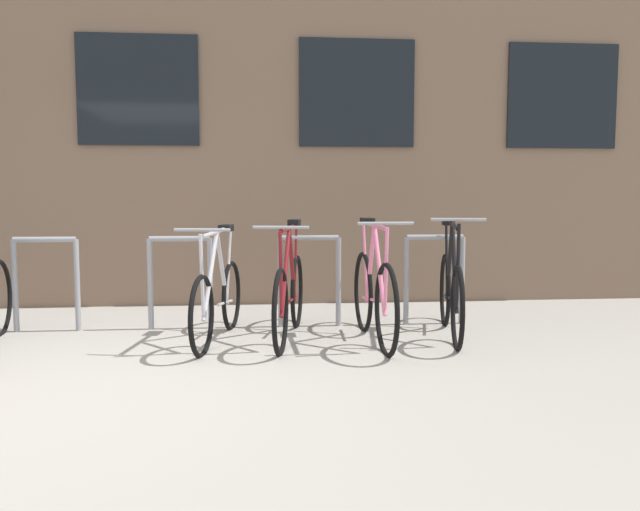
% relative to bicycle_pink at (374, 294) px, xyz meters
% --- Properties ---
extents(ground_plane, '(42.00, 42.00, 0.00)m').
position_rel_bicycle_pink_xyz_m(ground_plane, '(-2.26, -1.23, -0.40)').
color(ground_plane, '#9E998E').
extents(storefront_building, '(28.00, 5.62, 5.17)m').
position_rel_bicycle_pink_xyz_m(storefront_building, '(-2.26, 4.76, 2.19)').
color(storefront_building, '#7A604C').
rests_on(storefront_building, ground).
extents(bike_rack, '(6.60, 0.05, 0.86)m').
position_rel_bicycle_pink_xyz_m(bike_rack, '(-2.29, 0.67, 0.12)').
color(bike_rack, gray).
rests_on(bike_rack, ground).
extents(bicycle_pink, '(0.44, 1.69, 1.06)m').
position_rel_bicycle_pink_xyz_m(bicycle_pink, '(0.00, 0.00, 0.00)').
color(bicycle_pink, black).
rests_on(bicycle_pink, ground).
extents(bicycle_silver, '(0.47, 1.66, 1.00)m').
position_rel_bicycle_pink_xyz_m(bicycle_silver, '(-1.32, 0.15, -0.03)').
color(bicycle_silver, black).
rests_on(bicycle_silver, ground).
extents(bicycle_maroon, '(0.48, 1.75, 1.04)m').
position_rel_bicycle_pink_xyz_m(bicycle_maroon, '(-0.71, 0.17, -0.01)').
color(bicycle_maroon, black).
rests_on(bicycle_maroon, ground).
extents(bicycle_black, '(0.48, 1.67, 1.07)m').
position_rel_bicycle_pink_xyz_m(bicycle_black, '(0.72, 0.16, -0.01)').
color(bicycle_black, black).
rests_on(bicycle_black, ground).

